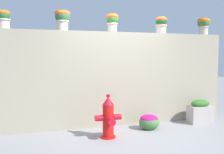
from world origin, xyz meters
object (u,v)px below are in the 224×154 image
Objects in this scene: fire_hydrant at (108,118)px; potted_plant_4 at (204,24)px; planter_box at (200,112)px; flower_bush_left at (149,121)px; potted_plant_1 at (62,17)px; potted_plant_2 at (112,20)px; potted_plant_0 at (3,18)px; potted_plant_3 at (161,23)px.

potted_plant_4 is at bearing 18.53° from fire_hydrant.
fire_hydrant is 2.40m from planter_box.
potted_plant_4 is at bearing 19.31° from flower_bush_left.
potted_plant_2 is (1.11, 0.02, -0.01)m from potted_plant_1.
potted_plant_1 is at bearing 170.95° from planter_box.
flower_bush_left is (-1.77, -0.62, -2.20)m from potted_plant_4.
potted_plant_3 reaches higher than potted_plant_0.
fire_hydrant is (0.74, -0.91, -2.00)m from potted_plant_1.
potted_plant_4 reaches higher than potted_plant_3.
fire_hydrant reaches higher than flower_bush_left.
potted_plant_0 reaches higher than fire_hydrant.
potted_plant_2 is 1.23m from potted_plant_3.
potted_plant_1 is 1.04× the size of flower_bush_left.
potted_plant_2 is at bearing 68.69° from fire_hydrant.
potted_plant_0 is 0.47× the size of fire_hydrant.
planter_box is (4.26, -0.51, -2.06)m from potted_plant_0.
potted_plant_0 is at bearing 173.16° from planter_box.
potted_plant_3 reaches higher than flower_bush_left.
potted_plant_4 is at bearing -1.42° from potted_plant_3.
potted_plant_3 is (2.34, 0.04, -0.03)m from potted_plant_1.
potted_plant_4 reaches higher than flower_bush_left.
planter_box is at bearing 10.06° from fire_hydrant.
flower_bush_left is 0.79× the size of planter_box.
potted_plant_0 is 2.87m from fire_hydrant.
potted_plant_1 is at bearing -0.81° from potted_plant_0.
planter_box is at bearing -14.57° from potted_plant_2.
potted_plant_2 is at bearing 1.28° from potted_plant_1.
flower_bush_left is (0.63, -0.63, -2.19)m from potted_plant_2.
potted_plant_1 is at bearing -178.72° from potted_plant_2.
potted_plant_2 is 0.52× the size of fire_hydrant.
fire_hydrant is at bearing -111.31° from potted_plant_2.
potted_plant_3 is 0.95× the size of potted_plant_4.
potted_plant_1 reaches higher than potted_plant_3.
potted_plant_4 is at bearing -0.03° from potted_plant_0.
potted_plant_3 is 2.35m from flower_bush_left.
fire_hydrant is (1.89, -0.93, -1.95)m from potted_plant_0.
potted_plant_0 is at bearing -179.56° from potted_plant_3.
potted_plant_2 is 1.02× the size of potted_plant_3.
planter_box is at bearing -128.52° from potted_plant_4.
potted_plant_2 reaches higher than potted_plant_3.
potted_plant_0 is 0.92× the size of potted_plant_3.
potted_plant_0 is 0.88× the size of potted_plant_4.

